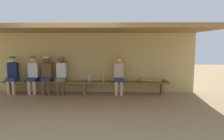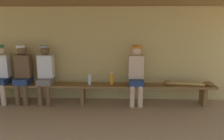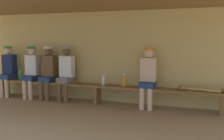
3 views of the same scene
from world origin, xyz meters
name	(u,v)px [view 1 (image 1 of 3)]	position (x,y,z in m)	size (l,w,h in m)	color
ground_plane	(77,107)	(0.00, 0.00, 0.00)	(24.00, 24.00, 0.00)	#9E7F59
back_wall	(86,62)	(0.00, 2.00, 1.10)	(8.00, 0.20, 2.20)	tan
dugout_roof	(80,29)	(0.00, 0.70, 2.26)	(8.00, 2.80, 0.12)	olive
bench	(85,83)	(0.00, 1.55, 0.39)	(6.00, 0.36, 0.46)	brown
player_with_sunglasses	(47,73)	(-1.36, 1.55, 0.75)	(0.34, 0.42, 1.34)	navy
player_leftmost	(119,74)	(1.22, 1.55, 0.75)	(0.34, 0.42, 1.34)	navy
player_in_blue	(33,73)	(-1.87, 1.55, 0.75)	(0.34, 0.42, 1.34)	navy
player_shirtless_tan	(13,73)	(-2.62, 1.55, 0.75)	(0.34, 0.42, 1.34)	navy
player_near_post	(61,73)	(-0.84, 1.55, 0.75)	(0.34, 0.42, 1.34)	slate
water_bottle_green	(23,78)	(-2.26, 1.59, 0.57)	(0.07, 0.07, 0.24)	green
water_bottle_clear	(103,78)	(0.67, 1.56, 0.59)	(0.08, 0.08, 0.28)	orange
water_bottle_orange	(89,79)	(0.17, 1.53, 0.57)	(0.07, 0.07, 0.23)	silver
baseball_glove_dark_brown	(139,80)	(1.94, 1.57, 0.51)	(0.24, 0.17, 0.09)	olive
baseball_glove_tan	(164,81)	(2.82, 1.53, 0.51)	(0.24, 0.17, 0.09)	brown
baseball_bat	(149,81)	(2.30, 1.55, 0.49)	(0.07, 0.07, 0.88)	tan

